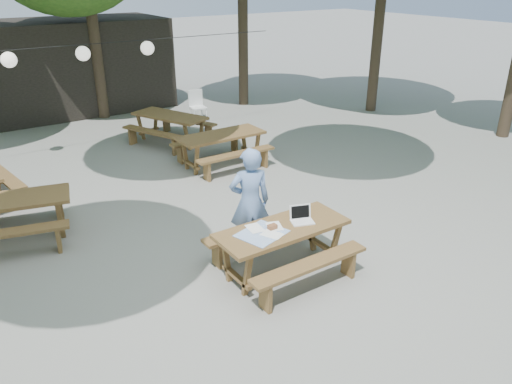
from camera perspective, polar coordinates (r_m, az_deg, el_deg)
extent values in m
plane|color=slate|center=(8.24, -3.84, -6.56)|extent=(80.00, 80.00, 0.00)
cube|color=black|center=(17.38, -20.66, 13.34)|extent=(6.00, 3.00, 2.80)
cube|color=#4D351B|center=(7.33, 3.05, -4.21)|extent=(2.00, 0.80, 0.06)
cube|color=#4D351B|center=(7.03, 6.18, -8.22)|extent=(1.90, 0.28, 0.05)
cube|color=#4D351B|center=(7.93, 0.20, -4.09)|extent=(1.90, 0.28, 0.05)
cube|color=#4D351B|center=(7.52, 2.98, -6.73)|extent=(1.70, 0.70, 0.69)
cube|color=#4D351B|center=(9.16, -26.75, -0.93)|extent=(2.13, 1.26, 0.06)
cube|color=#4D351B|center=(8.68, -26.79, -4.25)|extent=(1.91, 0.73, 0.05)
cube|color=#4D351B|center=(9.86, -26.15, -0.85)|extent=(1.91, 0.73, 0.05)
cube|color=#4D351B|center=(9.31, -26.33, -3.02)|extent=(1.82, 1.09, 0.69)
cube|color=#4D351B|center=(11.53, -4.01, 6.48)|extent=(2.00, 0.81, 0.06)
cube|color=#4D351B|center=(11.08, -2.27, 4.32)|extent=(1.90, 0.29, 0.05)
cube|color=#4D351B|center=(12.15, -5.54, 6.02)|extent=(1.90, 0.29, 0.05)
cube|color=#4D351B|center=(11.64, -3.96, 4.72)|extent=(1.70, 0.71, 0.69)
cube|color=#4D351B|center=(11.13, -26.91, 1.72)|extent=(0.57, 1.92, 0.05)
cube|color=#4D351B|center=(13.28, -9.84, 8.56)|extent=(1.52, 2.15, 0.06)
cube|color=#4D351B|center=(13.82, -7.95, 8.13)|extent=(1.01, 1.86, 0.05)
cube|color=#4D351B|center=(12.91, -11.70, 6.71)|extent=(1.01, 1.86, 0.05)
cube|color=#4D351B|center=(13.38, -9.73, 7.02)|extent=(1.31, 1.84, 0.69)
imported|color=#6B8BC4|center=(7.75, -0.71, -1.17)|extent=(0.75, 0.62, 1.77)
cube|color=white|center=(15.31, -6.64, 9.56)|extent=(0.50, 0.50, 0.04)
cube|color=white|center=(15.43, -6.94, 10.66)|extent=(0.44, 0.10, 0.48)
cube|color=white|center=(15.36, -6.61, 8.81)|extent=(0.47, 0.47, 0.38)
cube|color=white|center=(7.46, 5.32, -3.43)|extent=(0.39, 0.33, 0.02)
cube|color=white|center=(7.51, 5.07, -2.25)|extent=(0.33, 0.17, 0.23)
cube|color=black|center=(7.50, 5.08, -2.27)|extent=(0.28, 0.13, 0.19)
cube|color=#386EC2|center=(7.13, 0.67, -4.76)|extent=(0.78, 0.71, 0.01)
cube|color=white|center=(7.10, 1.84, -4.86)|extent=(0.31, 0.36, 0.00)
cube|color=white|center=(7.31, 2.11, -3.93)|extent=(0.30, 0.35, 0.00)
cube|color=white|center=(7.25, -0.12, -4.15)|extent=(0.25, 0.32, 0.00)
cube|color=brown|center=(7.22, 1.88, -3.98)|extent=(0.13, 0.09, 0.06)
cylinder|color=black|center=(12.92, -16.22, 16.09)|extent=(9.00, 0.02, 0.02)
sphere|color=white|center=(12.43, -26.41, 13.38)|extent=(0.34, 0.34, 0.34)
sphere|color=white|center=(12.75, -19.17, 14.72)|extent=(0.34, 0.34, 0.34)
sphere|color=white|center=(13.25, -12.31, 15.77)|extent=(0.34, 0.34, 0.34)
cylinder|color=#2D2319|center=(15.94, -17.95, 16.25)|extent=(0.32, 0.32, 4.66)
cylinder|color=#2D2319|center=(16.85, -1.51, 18.96)|extent=(0.32, 0.32, 5.39)
cylinder|color=#2D2319|center=(16.48, 13.77, 17.47)|extent=(0.32, 0.32, 4.97)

